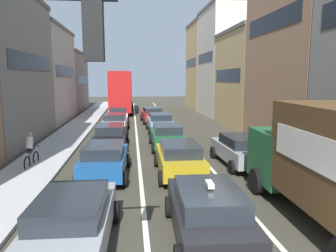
# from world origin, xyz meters

# --- Properties ---
(sidewalk_left) EXTENTS (2.60, 64.00, 0.14)m
(sidewalk_left) POSITION_xyz_m (-6.70, 20.00, 0.07)
(sidewalk_left) COLOR #AFAFAF
(sidewalk_left) RESTS_ON ground
(lane_stripe_left) EXTENTS (0.16, 60.00, 0.01)m
(lane_stripe_left) POSITION_xyz_m (-1.70, 20.00, 0.01)
(lane_stripe_left) COLOR silver
(lane_stripe_left) RESTS_ON ground
(lane_stripe_right) EXTENTS (0.16, 60.00, 0.01)m
(lane_stripe_right) POSITION_xyz_m (1.70, 20.00, 0.01)
(lane_stripe_right) COLOR silver
(lane_stripe_right) RESTS_ON ground
(building_row_right) EXTENTS (7.20, 43.90, 14.19)m
(building_row_right) POSITION_xyz_m (9.90, 21.45, 6.14)
(building_row_right) COLOR tan
(building_row_right) RESTS_ON ground
(taxi_centre_lane_front) EXTENTS (2.19, 4.36, 1.66)m
(taxi_centre_lane_front) POSITION_xyz_m (-0.07, 2.02, 0.80)
(taxi_centre_lane_front) COLOR black
(taxi_centre_lane_front) RESTS_ON ground
(sedan_left_lane_front) EXTENTS (2.16, 4.35, 1.49)m
(sedan_left_lane_front) POSITION_xyz_m (-3.54, 1.88, 0.80)
(sedan_left_lane_front) COLOR gray
(sedan_left_lane_front) RESTS_ON ground
(sedan_centre_lane_second) EXTENTS (2.10, 4.32, 1.49)m
(sedan_centre_lane_second) POSITION_xyz_m (0.03, 7.80, 0.80)
(sedan_centre_lane_second) COLOR #B29319
(sedan_centre_lane_second) RESTS_ON ground
(wagon_left_lane_second) EXTENTS (2.19, 4.36, 1.49)m
(wagon_left_lane_second) POSITION_xyz_m (-3.25, 7.96, 0.80)
(wagon_left_lane_second) COLOR #194C8C
(wagon_left_lane_second) RESTS_ON ground
(hatchback_centre_lane_third) EXTENTS (2.08, 4.31, 1.49)m
(hatchback_centre_lane_third) POSITION_xyz_m (0.09, 13.40, 0.80)
(hatchback_centre_lane_third) COLOR #19592D
(hatchback_centre_lane_third) RESTS_ON ground
(sedan_left_lane_third) EXTENTS (2.12, 4.33, 1.49)m
(sedan_left_lane_third) POSITION_xyz_m (-3.34, 13.82, 0.80)
(sedan_left_lane_third) COLOR black
(sedan_left_lane_third) RESTS_ON ground
(coupe_centre_lane_fourth) EXTENTS (2.13, 4.33, 1.49)m
(coupe_centre_lane_fourth) POSITION_xyz_m (0.19, 19.49, 0.80)
(coupe_centre_lane_fourth) COLOR #759EB7
(coupe_centre_lane_fourth) RESTS_ON ground
(sedan_left_lane_fourth) EXTENTS (2.19, 4.36, 1.49)m
(sedan_left_lane_fourth) POSITION_xyz_m (-3.36, 19.92, 0.80)
(sedan_left_lane_fourth) COLOR silver
(sedan_left_lane_fourth) RESTS_ON ground
(sedan_centre_lane_fifth) EXTENTS (2.25, 4.39, 1.49)m
(sedan_centre_lane_fifth) POSITION_xyz_m (-0.06, 25.04, 0.80)
(sedan_centre_lane_fifth) COLOR #A51E1E
(sedan_centre_lane_fifth) RESTS_ON ground
(sedan_left_lane_fifth) EXTENTS (2.24, 4.39, 1.49)m
(sedan_left_lane_fifth) POSITION_xyz_m (-3.41, 25.69, 0.80)
(sedan_left_lane_fifth) COLOR beige
(sedan_left_lane_fifth) RESTS_ON ground
(sedan_right_lane_behind_truck) EXTENTS (2.19, 4.36, 1.49)m
(sedan_right_lane_behind_truck) POSITION_xyz_m (3.29, 9.14, 0.80)
(sedan_right_lane_behind_truck) COLOR gray
(sedan_right_lane_behind_truck) RESTS_ON ground
(bus_mid_queue_primary) EXTENTS (2.86, 10.52, 5.06)m
(bus_mid_queue_primary) POSITION_xyz_m (-3.28, 34.41, 2.83)
(bus_mid_queue_primary) COLOR #B21919
(bus_mid_queue_primary) RESTS_ON ground
(cyclist_on_sidewalk) EXTENTS (0.50, 1.73, 1.72)m
(cyclist_on_sidewalk) POSITION_xyz_m (-6.90, 9.82, 0.85)
(cyclist_on_sidewalk) COLOR black
(cyclist_on_sidewalk) RESTS_ON ground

